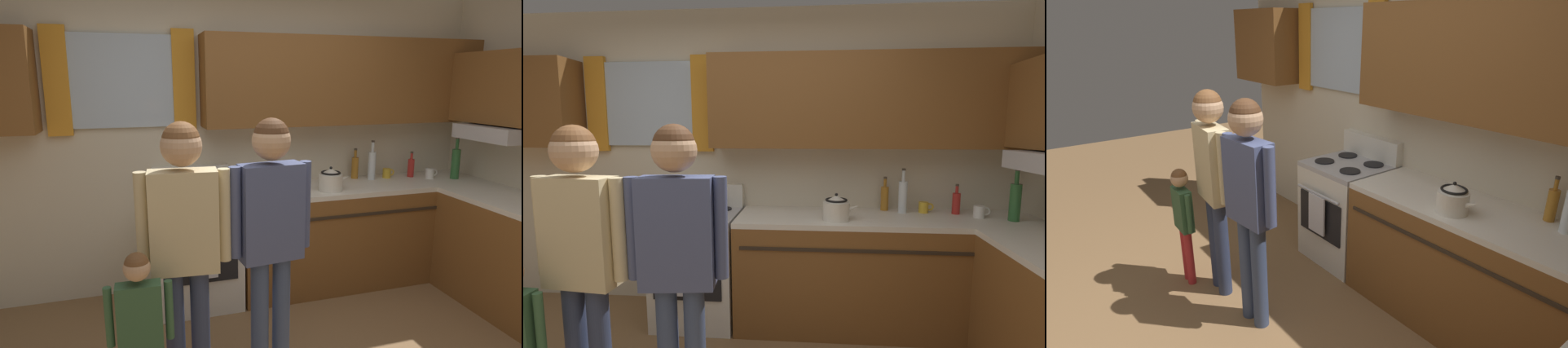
# 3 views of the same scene
# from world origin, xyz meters

# --- Properties ---
(back_wall_unit) EXTENTS (4.60, 0.42, 2.60)m
(back_wall_unit) POSITION_xyz_m (0.11, 1.82, 1.51)
(back_wall_unit) COLOR beige
(back_wall_unit) RESTS_ON ground
(kitchen_counter_run) EXTENTS (2.34, 2.10, 0.90)m
(kitchen_counter_run) POSITION_xyz_m (1.46, 1.13, 0.45)
(kitchen_counter_run) COLOR brown
(kitchen_counter_run) RESTS_ON ground
(stove_oven) EXTENTS (0.65, 0.67, 1.10)m
(stove_oven) POSITION_xyz_m (-0.38, 1.54, 0.47)
(stove_oven) COLOR silver
(stove_oven) RESTS_ON ground
(bottle_wine_green) EXTENTS (0.08, 0.08, 0.39)m
(bottle_wine_green) POSITION_xyz_m (2.06, 1.48, 1.05)
(bottle_wine_green) COLOR #2D6633
(bottle_wine_green) RESTS_ON kitchen_counter_run
(bottle_tall_clear) EXTENTS (0.07, 0.07, 0.37)m
(bottle_tall_clear) POSITION_xyz_m (1.29, 1.68, 1.04)
(bottle_tall_clear) COLOR silver
(bottle_tall_clear) RESTS_ON kitchen_counter_run
(bottle_sauce_red) EXTENTS (0.06, 0.06, 0.25)m
(bottle_sauce_red) POSITION_xyz_m (1.72, 1.67, 0.99)
(bottle_sauce_red) COLOR red
(bottle_sauce_red) RESTS_ON kitchen_counter_run
(bottle_oil_amber) EXTENTS (0.06, 0.06, 0.29)m
(bottle_oil_amber) POSITION_xyz_m (1.17, 1.77, 1.01)
(bottle_oil_amber) COLOR #B27223
(bottle_oil_amber) RESTS_ON kitchen_counter_run
(mug_ceramic_white) EXTENTS (0.13, 0.08, 0.09)m
(mug_ceramic_white) POSITION_xyz_m (1.85, 1.56, 0.95)
(mug_ceramic_white) COLOR white
(mug_ceramic_white) RESTS_ON kitchen_counter_run
(mug_mustard_yellow) EXTENTS (0.12, 0.08, 0.09)m
(mug_mustard_yellow) POSITION_xyz_m (1.47, 1.69, 0.95)
(mug_mustard_yellow) COLOR gold
(mug_mustard_yellow) RESTS_ON kitchen_counter_run
(stovetop_kettle) EXTENTS (0.27, 0.20, 0.21)m
(stovetop_kettle) POSITION_xyz_m (0.74, 1.40, 1.00)
(stovetop_kettle) COLOR silver
(stovetop_kettle) RESTS_ON kitchen_counter_run
(adult_holding_child) EXTENTS (0.50, 0.22, 1.61)m
(adult_holding_child) POSITION_xyz_m (-0.61, 0.40, 1.01)
(adult_holding_child) COLOR #2D3856
(adult_holding_child) RESTS_ON ground
(adult_in_plaid) EXTENTS (0.50, 0.22, 1.61)m
(adult_in_plaid) POSITION_xyz_m (-0.12, 0.42, 1.01)
(adult_in_plaid) COLOR #38476B
(adult_in_plaid) RESTS_ON ground
(small_child) EXTENTS (0.33, 0.13, 0.99)m
(small_child) POSITION_xyz_m (-0.87, 0.23, 0.62)
(small_child) COLOR red
(small_child) RESTS_ON ground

